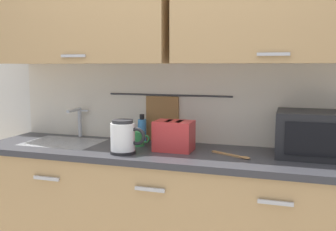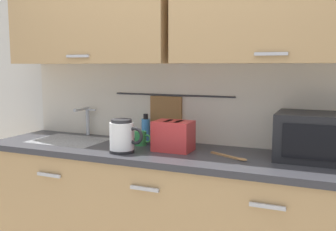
# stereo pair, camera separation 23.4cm
# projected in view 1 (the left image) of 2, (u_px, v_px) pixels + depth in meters

# --- Properties ---
(counter_unit) EXTENTS (2.53, 0.64, 0.90)m
(counter_unit) POSITION_uv_depth(u_px,v_px,m) (166.00, 216.00, 2.50)
(counter_unit) COLOR tan
(counter_unit) RESTS_ON ground
(back_wall_assembly) EXTENTS (3.70, 0.41, 2.50)m
(back_wall_assembly) POSITION_uv_depth(u_px,v_px,m) (178.00, 53.00, 2.58)
(back_wall_assembly) COLOR silver
(back_wall_assembly) RESTS_ON ground
(sink_faucet) EXTENTS (0.09, 0.17, 0.22)m
(sink_faucet) POSITION_uv_depth(u_px,v_px,m) (78.00, 118.00, 2.88)
(sink_faucet) COLOR #B2B5BA
(sink_faucet) RESTS_ON counter_unit
(microwave) EXTENTS (0.46, 0.35, 0.27)m
(microwave) POSITION_uv_depth(u_px,v_px,m) (317.00, 134.00, 2.25)
(microwave) COLOR black
(microwave) RESTS_ON counter_unit
(electric_kettle) EXTENTS (0.23, 0.16, 0.21)m
(electric_kettle) POSITION_uv_depth(u_px,v_px,m) (123.00, 137.00, 2.34)
(electric_kettle) COLOR black
(electric_kettle) RESTS_ON counter_unit
(dish_soap_bottle) EXTENTS (0.06, 0.06, 0.20)m
(dish_soap_bottle) POSITION_uv_depth(u_px,v_px,m) (142.00, 130.00, 2.71)
(dish_soap_bottle) COLOR #3F8CD8
(dish_soap_bottle) RESTS_ON counter_unit
(mug_near_sink) EXTENTS (0.12, 0.08, 0.09)m
(mug_near_sink) POSITION_uv_depth(u_px,v_px,m) (139.00, 139.00, 2.57)
(mug_near_sink) COLOR green
(mug_near_sink) RESTS_ON counter_unit
(toaster) EXTENTS (0.26, 0.17, 0.19)m
(toaster) POSITION_uv_depth(u_px,v_px,m) (174.00, 136.00, 2.42)
(toaster) COLOR red
(toaster) RESTS_ON counter_unit
(wooden_spoon) EXTENTS (0.26, 0.15, 0.01)m
(wooden_spoon) POSITION_uv_depth(u_px,v_px,m) (235.00, 156.00, 2.27)
(wooden_spoon) COLOR #9E7042
(wooden_spoon) RESTS_ON counter_unit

